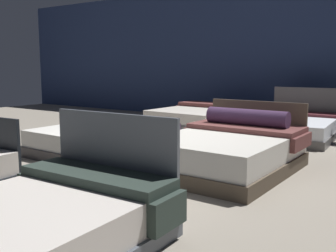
{
  "coord_description": "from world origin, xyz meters",
  "views": [
    {
      "loc": [
        3.4,
        -4.4,
        1.39
      ],
      "look_at": [
        0.32,
        0.12,
        0.57
      ],
      "focal_mm": 42.23,
      "sensor_mm": 36.0,
      "label": 1
    }
  ],
  "objects_px": {
    "bed_3": "(228,150)",
    "bed_4": "(199,118)",
    "bed_2": "(106,138)",
    "bed_1": "(37,226)",
    "bed_5": "(295,127)"
  },
  "relations": [
    {
      "from": "bed_3",
      "to": "bed_4",
      "type": "xyz_separation_m",
      "value": [
        -2.15,
        2.95,
        -0.04
      ]
    },
    {
      "from": "bed_3",
      "to": "bed_4",
      "type": "bearing_deg",
      "value": 127.36
    },
    {
      "from": "bed_2",
      "to": "bed_3",
      "type": "bearing_deg",
      "value": 2.18
    },
    {
      "from": "bed_3",
      "to": "bed_2",
      "type": "bearing_deg",
      "value": -177.96
    },
    {
      "from": "bed_3",
      "to": "bed_5",
      "type": "distance_m",
      "value": 3.0
    },
    {
      "from": "bed_3",
      "to": "bed_5",
      "type": "bearing_deg",
      "value": 91.13
    },
    {
      "from": "bed_4",
      "to": "bed_5",
      "type": "height_order",
      "value": "bed_5"
    },
    {
      "from": "bed_3",
      "to": "bed_5",
      "type": "relative_size",
      "value": 1.0
    },
    {
      "from": "bed_2",
      "to": "bed_5",
      "type": "height_order",
      "value": "bed_5"
    },
    {
      "from": "bed_2",
      "to": "bed_3",
      "type": "relative_size",
      "value": 1.02
    },
    {
      "from": "bed_2",
      "to": "bed_3",
      "type": "xyz_separation_m",
      "value": [
        2.22,
        0.03,
        0.06
      ]
    },
    {
      "from": "bed_2",
      "to": "bed_1",
      "type": "bearing_deg",
      "value": -53.25
    },
    {
      "from": "bed_3",
      "to": "bed_4",
      "type": "height_order",
      "value": "bed_3"
    },
    {
      "from": "bed_3",
      "to": "bed_1",
      "type": "bearing_deg",
      "value": -90.54
    },
    {
      "from": "bed_1",
      "to": "bed_4",
      "type": "relative_size",
      "value": 0.96
    }
  ]
}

